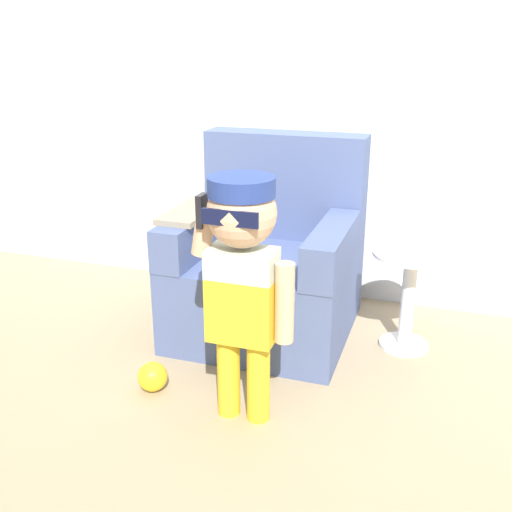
{
  "coord_description": "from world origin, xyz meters",
  "views": [
    {
      "loc": [
        0.81,
        -2.75,
        1.54
      ],
      "look_at": [
        -0.01,
        -0.29,
        0.59
      ],
      "focal_mm": 42.0,
      "sensor_mm": 36.0,
      "label": 1
    }
  ],
  "objects": [
    {
      "name": "side_table",
      "position": [
        0.66,
        0.16,
        0.32
      ],
      "size": [
        0.39,
        0.39,
        0.53
      ],
      "color": "white",
      "rests_on": "ground_plane"
    },
    {
      "name": "person_child",
      "position": [
        0.07,
        -0.69,
        0.7
      ],
      "size": [
        0.43,
        0.32,
        1.05
      ],
      "color": "gold",
      "rests_on": "ground_plane"
    },
    {
      "name": "armchair",
      "position": [
        -0.09,
        0.17,
        0.37
      ],
      "size": [
        0.93,
        0.91,
        1.04
      ],
      "color": "#475684",
      "rests_on": "ground_plane"
    },
    {
      "name": "toy_ball",
      "position": [
        -0.4,
        -0.64,
        0.07
      ],
      "size": [
        0.14,
        0.14,
        0.14
      ],
      "color": "yellow",
      "rests_on": "ground_plane"
    },
    {
      "name": "ground_plane",
      "position": [
        0.0,
        0.0,
        0.0
      ],
      "size": [
        10.0,
        10.0,
        0.0
      ],
      "primitive_type": "plane",
      "color": "#998466"
    },
    {
      "name": "wall_back",
      "position": [
        0.0,
        0.74,
        1.3
      ],
      "size": [
        10.0,
        0.05,
        2.6
      ],
      "color": "silver",
      "rests_on": "ground_plane"
    }
  ]
}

